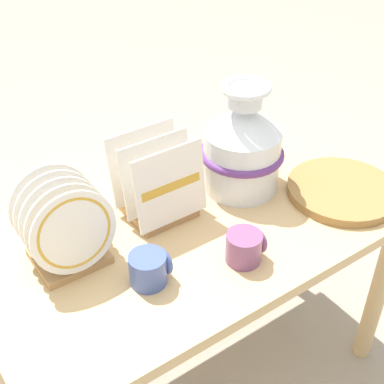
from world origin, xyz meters
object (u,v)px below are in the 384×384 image
at_px(dish_rack_round_plates, 66,229).
at_px(dish_rack_square_plates, 158,188).
at_px(wicker_charger_stack, 342,190).
at_px(ceramic_vase, 242,145).
at_px(mug_cobalt_glaze, 150,268).
at_px(mug_plum_glaze, 245,247).

xyz_separation_m(dish_rack_round_plates, dish_rack_square_plates, (0.28, 0.04, -0.02)).
distance_m(dish_rack_round_plates, wicker_charger_stack, 0.80).
height_order(ceramic_vase, wicker_charger_stack, ceramic_vase).
distance_m(ceramic_vase, wicker_charger_stack, 0.32).
relative_size(wicker_charger_stack, mug_cobalt_glaze, 3.25).
distance_m(dish_rack_square_plates, wicker_charger_stack, 0.54).
relative_size(dish_rack_square_plates, wicker_charger_stack, 0.73).
bearing_deg(ceramic_vase, dish_rack_square_plates, 173.99).
xyz_separation_m(mug_plum_glaze, mug_cobalt_glaze, (-0.23, 0.07, 0.00)).
bearing_deg(dish_rack_square_plates, dish_rack_round_plates, -172.06).
distance_m(wicker_charger_stack, mug_plum_glaze, 0.41).
distance_m(wicker_charger_stack, mug_cobalt_glaze, 0.64).
bearing_deg(ceramic_vase, wicker_charger_stack, -43.23).
distance_m(dish_rack_round_plates, mug_plum_glaze, 0.44).
distance_m(dish_rack_round_plates, mug_cobalt_glaze, 0.22).
height_order(dish_rack_round_plates, dish_rack_square_plates, dish_rack_round_plates).
relative_size(ceramic_vase, dish_rack_square_plates, 1.41).
bearing_deg(dish_rack_square_plates, wicker_charger_stack, -25.60).
height_order(ceramic_vase, mug_plum_glaze, ceramic_vase).
height_order(dish_rack_round_plates, mug_cobalt_glaze, dish_rack_round_plates).
bearing_deg(dish_rack_round_plates, dish_rack_square_plates, 7.94).
relative_size(ceramic_vase, mug_cobalt_glaze, 3.34).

